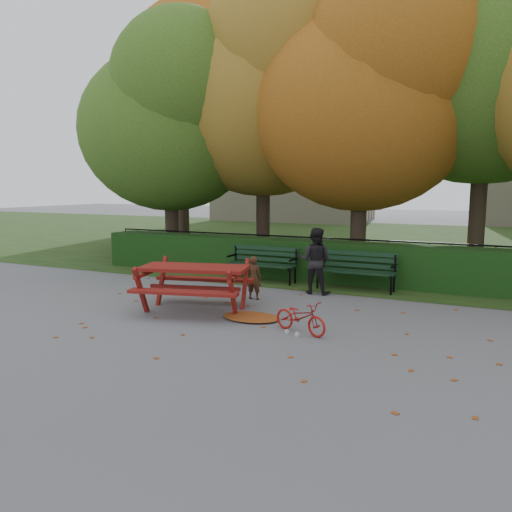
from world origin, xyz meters
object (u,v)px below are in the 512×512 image
at_px(adult, 315,261).
at_px(tree_b, 270,86).
at_px(tree_d, 504,45).
at_px(tree_f, 186,100).
at_px(bicycle, 301,317).
at_px(picnic_table, 195,276).
at_px(bench_left, 263,261).
at_px(tree_c, 372,93).
at_px(tree_a, 174,117).
at_px(child, 254,278).
at_px(bench_right, 356,268).

bearing_deg(adult, tree_b, -55.07).
distance_m(tree_d, tree_f, 11.20).
bearing_deg(bicycle, picnic_table, 96.95).
xyz_separation_m(tree_b, bench_left, (1.14, -3.04, -4.88)).
bearing_deg(tree_d, tree_c, -157.39).
distance_m(tree_d, picnic_table, 10.04).
relative_size(tree_a, picnic_table, 3.16).
xyz_separation_m(tree_b, child, (1.82, -4.97, -4.94)).
distance_m(adult, bicycle, 3.16).
bearing_deg(child, picnic_table, 62.10).
bearing_deg(bench_right, bench_left, 180.00).
xyz_separation_m(bench_left, adult, (1.66, -0.80, 0.22)).
height_order(tree_d, picnic_table, tree_d).
height_order(bench_left, bicycle, bench_left).
bearing_deg(picnic_table, bench_right, 40.57).
bearing_deg(tree_a, adult, -25.76).
relative_size(tree_c, bench_left, 4.44).
height_order(tree_b, bicycle, tree_b).
relative_size(tree_b, adult, 5.91).
height_order(picnic_table, bicycle, picnic_table).
relative_size(tree_d, bench_left, 5.32).
height_order(picnic_table, adult, adult).
bearing_deg(tree_c, adult, -98.81).
distance_m(tree_c, tree_f, 8.66).
xyz_separation_m(tree_d, adult, (-3.52, -4.33, -5.24)).
xyz_separation_m(child, bicycle, (1.76, -1.90, -0.20)).
height_order(tree_a, bench_right, tree_a).
distance_m(tree_b, bench_right, 6.76).
bearing_deg(bench_left, bench_right, 0.00).
bearing_deg(tree_c, bench_right, -83.30).
xyz_separation_m(tree_b, bicycle, (3.58, -6.87, -5.13)).
xyz_separation_m(picnic_table, bicycle, (2.37, -0.54, -0.41)).
height_order(bench_left, adult, adult).
xyz_separation_m(tree_a, tree_c, (6.02, 0.38, 0.30)).
xyz_separation_m(tree_b, tree_f, (-4.69, 2.49, 0.29)).
xyz_separation_m(tree_b, adult, (2.80, -3.85, -4.66)).
bearing_deg(bench_left, adult, -25.76).
distance_m(tree_d, child, 8.97).
xyz_separation_m(bench_right, picnic_table, (-2.34, -3.29, 0.16)).
bearing_deg(tree_f, tree_d, -10.33).
bearing_deg(tree_d, tree_b, -175.62).
relative_size(tree_c, bicycle, 7.75).
bearing_deg(child, tree_b, -73.51).
height_order(bench_left, child, child).
bearing_deg(tree_f, bench_right, -33.92).
distance_m(tree_b, bicycle, 9.29).
bearing_deg(tree_b, picnic_table, -79.22).
relative_size(bench_left, bicycle, 1.74).
bearing_deg(picnic_table, adult, 43.26).
distance_m(bench_right, picnic_table, 4.04).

